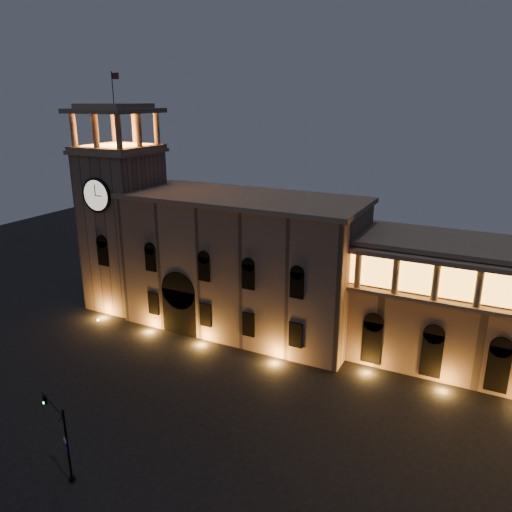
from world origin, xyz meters
name	(u,v)px	position (x,y,z in m)	size (l,w,h in m)	color
ground	(152,419)	(0.00, 0.00, 0.00)	(160.00, 160.00, 0.00)	black
government_building	(242,263)	(-2.08, 21.93, 8.77)	(30.80, 12.80, 17.60)	#846856
clock_tower	(124,221)	(-20.50, 20.98, 12.50)	(9.80, 9.80, 32.40)	#846856
traffic_light	(63,439)	(-1.48, -8.99, 3.45)	(4.51, 1.94, 6.57)	black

